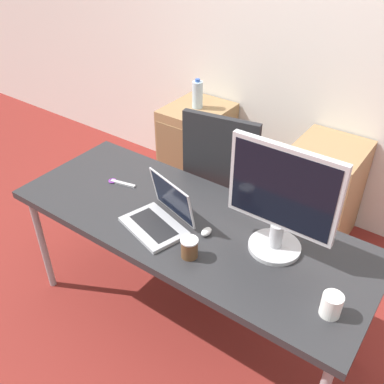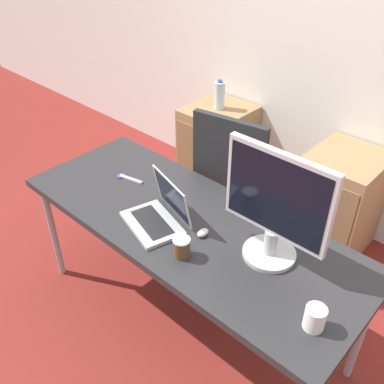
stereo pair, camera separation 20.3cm
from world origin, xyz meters
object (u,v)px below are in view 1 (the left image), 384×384
Objects in this scene: office_chair at (229,201)px; cabinet_right at (322,193)px; laptop_center at (160,217)px; monitor at (281,201)px; mouse at (206,232)px; coffee_cup_brown at (189,248)px; cabinet_left at (197,149)px; water_bottle at (197,94)px; coffee_cup_white at (331,305)px.

office_chair is 1.50× the size of cabinet_right.
monitor reaches higher than laptop_center.
office_chair reaches higher than cabinet_right.
laptop_center reaches higher than mouse.
monitor reaches higher than coffee_cup_brown.
office_chair is 1.50× the size of cabinet_left.
water_bottle reaches higher than coffee_cup_brown.
coffee_cup_brown is at bearing -174.91° from coffee_cup_white.
cabinet_left is 2.03m from coffee_cup_white.
mouse is (0.88, -1.17, 0.38)m from cabinet_left.
water_bottle is 1.61m from coffee_cup_brown.
cabinet_right is at bearing 0.00° from cabinet_left.
cabinet_left is at bearing -90.00° from water_bottle.
water_bottle is 0.42× the size of monitor.
water_bottle is at bearing 126.76° from mouse.
cabinet_left is 1.04m from cabinet_right.
laptop_center is 0.26m from coffee_cup_brown.
coffee_cup_brown is at bearing -21.20° from laptop_center.
cabinet_left is at bearing 140.20° from office_chair.
cabinet_left is 11.30× the size of mouse.
cabinet_right is 7.35× the size of coffee_cup_white.
mouse is 0.65× the size of coffee_cup_white.
laptop_center reaches higher than coffee_cup_white.
coffee_cup_white is (0.91, -0.78, 0.37)m from office_chair.
coffee_cup_brown is (-0.62, -0.06, -0.00)m from coffee_cup_white.
coffee_cup_brown is at bearing -82.80° from mouse.
cabinet_right is 1.38× the size of monitor.
water_bottle reaches higher than mouse.
laptop_center is at bearing -107.25° from cabinet_right.
laptop_center is 0.69× the size of monitor.
coffee_cup_white is (0.34, -0.21, -0.22)m from monitor.
cabinet_left is 1.67m from coffee_cup_brown.
laptop_center is 0.59m from monitor.
office_chair is 0.96m from coffee_cup_brown.
monitor is at bearing -44.77° from office_chair.
monitor is (0.57, -0.57, 0.59)m from office_chair.
coffee_cup_brown is (-0.28, -0.26, -0.22)m from monitor.
mouse reaches higher than cabinet_left.
cabinet_left is 7.35× the size of coffee_cup_white.
monitor is at bearing -42.37° from water_bottle.
monitor is at bearing -82.69° from cabinet_right.
laptop_center is at bearing -162.66° from mouse.
cabinet_right is 1.14m from water_bottle.
cabinet_left is at bearing 137.69° from monitor.
coffee_cup_white is at bearing -40.26° from water_bottle.
monitor is 0.45m from coffee_cup_white.
coffee_cup_white is at bearing -40.21° from cabinet_left.
laptop_center reaches higher than cabinet_left.
coffee_cup_white is at bearing 5.09° from coffee_cup_brown.
laptop_center is 3.66× the size of coffee_cup_white.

